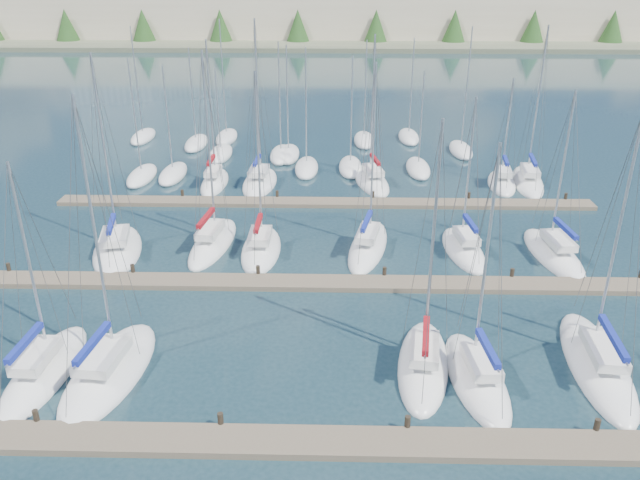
{
  "coord_description": "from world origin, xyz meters",
  "views": [
    {
      "loc": [
        0.78,
        -18.14,
        18.54
      ],
      "look_at": [
        0.0,
        14.0,
        4.0
      ],
      "focal_mm": 35.0,
      "sensor_mm": 36.0,
      "label": 1
    }
  ],
  "objects_px": {
    "sailboat_c": "(110,371)",
    "sailboat_k": "(368,246)",
    "sailboat_q": "(502,183)",
    "sailboat_l": "(463,249)",
    "sailboat_m": "(553,254)",
    "sailboat_j": "(261,249)",
    "sailboat_o": "(260,182)",
    "sailboat_h": "(117,249)",
    "sailboat_e": "(476,377)",
    "sailboat_i": "(213,243)",
    "sailboat_r": "(528,181)",
    "sailboat_p": "(372,181)",
    "sailboat_f": "(597,364)",
    "sailboat_b": "(44,371)",
    "sailboat_n": "(215,182)",
    "sailboat_d": "(423,364)"
  },
  "relations": [
    {
      "from": "sailboat_n",
      "to": "sailboat_j",
      "type": "xyz_separation_m",
      "value": [
        5.75,
        -13.99,
        -0.02
      ]
    },
    {
      "from": "sailboat_m",
      "to": "sailboat_q",
      "type": "bearing_deg",
      "value": 84.82
    },
    {
      "from": "sailboat_h",
      "to": "sailboat_r",
      "type": "bearing_deg",
      "value": 12.81
    },
    {
      "from": "sailboat_i",
      "to": "sailboat_m",
      "type": "bearing_deg",
      "value": 3.32
    },
    {
      "from": "sailboat_r",
      "to": "sailboat_k",
      "type": "relative_size",
      "value": 1.07
    },
    {
      "from": "sailboat_b",
      "to": "sailboat_r",
      "type": "xyz_separation_m",
      "value": [
        31.57,
        29.21,
        0.01
      ]
    },
    {
      "from": "sailboat_b",
      "to": "sailboat_n",
      "type": "xyz_separation_m",
      "value": [
        3.29,
        28.25,
        0.03
      ]
    },
    {
      "from": "sailboat_q",
      "to": "sailboat_r",
      "type": "bearing_deg",
      "value": 19.13
    },
    {
      "from": "sailboat_q",
      "to": "sailboat_h",
      "type": "bearing_deg",
      "value": -146.07
    },
    {
      "from": "sailboat_r",
      "to": "sailboat_d",
      "type": "xyz_separation_m",
      "value": [
        -13.0,
        -28.2,
        -0.0
      ]
    },
    {
      "from": "sailboat_o",
      "to": "sailboat_i",
      "type": "bearing_deg",
      "value": -95.59
    },
    {
      "from": "sailboat_q",
      "to": "sailboat_r",
      "type": "distance_m",
      "value": 2.52
    },
    {
      "from": "sailboat_r",
      "to": "sailboat_m",
      "type": "relative_size",
      "value": 1.21
    },
    {
      "from": "sailboat_h",
      "to": "sailboat_l",
      "type": "distance_m",
      "value": 23.99
    },
    {
      "from": "sailboat_f",
      "to": "sailboat_q",
      "type": "bearing_deg",
      "value": 91.05
    },
    {
      "from": "sailboat_k",
      "to": "sailboat_e",
      "type": "xyz_separation_m",
      "value": [
        4.52,
        -14.91,
        -0.0
      ]
    },
    {
      "from": "sailboat_c",
      "to": "sailboat_d",
      "type": "bearing_deg",
      "value": 9.4
    },
    {
      "from": "sailboat_r",
      "to": "sailboat_e",
      "type": "height_order",
      "value": "sailboat_r"
    },
    {
      "from": "sailboat_r",
      "to": "sailboat_p",
      "type": "bearing_deg",
      "value": -170.54
    },
    {
      "from": "sailboat_j",
      "to": "sailboat_o",
      "type": "xyz_separation_m",
      "value": [
        -1.69,
        14.18,
        0.01
      ]
    },
    {
      "from": "sailboat_o",
      "to": "sailboat_l",
      "type": "bearing_deg",
      "value": -39.13
    },
    {
      "from": "sailboat_q",
      "to": "sailboat_l",
      "type": "height_order",
      "value": "sailboat_l"
    },
    {
      "from": "sailboat_i",
      "to": "sailboat_j",
      "type": "bearing_deg",
      "value": -9.01
    },
    {
      "from": "sailboat_m",
      "to": "sailboat_p",
      "type": "bearing_deg",
      "value": 122.81
    },
    {
      "from": "sailboat_i",
      "to": "sailboat_e",
      "type": "xyz_separation_m",
      "value": [
        15.49,
        -15.22,
        -0.01
      ]
    },
    {
      "from": "sailboat_i",
      "to": "sailboat_k",
      "type": "distance_m",
      "value": 10.98
    },
    {
      "from": "sailboat_p",
      "to": "sailboat_f",
      "type": "height_order",
      "value": "sailboat_f"
    },
    {
      "from": "sailboat_b",
      "to": "sailboat_l",
      "type": "xyz_separation_m",
      "value": [
        23.07,
        14.54,
        0.01
      ]
    },
    {
      "from": "sailboat_q",
      "to": "sailboat_o",
      "type": "xyz_separation_m",
      "value": [
        -21.74,
        -0.28,
        0.01
      ]
    },
    {
      "from": "sailboat_h",
      "to": "sailboat_p",
      "type": "xyz_separation_m",
      "value": [
        18.37,
        14.94,
        0.01
      ]
    },
    {
      "from": "sailboat_k",
      "to": "sailboat_f",
      "type": "relative_size",
      "value": 0.98
    },
    {
      "from": "sailboat_e",
      "to": "sailboat_c",
      "type": "bearing_deg",
      "value": 175.09
    },
    {
      "from": "sailboat_j",
      "to": "sailboat_c",
      "type": "height_order",
      "value": "sailboat_c"
    },
    {
      "from": "sailboat_c",
      "to": "sailboat_h",
      "type": "bearing_deg",
      "value": 112.49
    },
    {
      "from": "sailboat_n",
      "to": "sailboat_q",
      "type": "bearing_deg",
      "value": 1.1
    },
    {
      "from": "sailboat_q",
      "to": "sailboat_e",
      "type": "xyz_separation_m",
      "value": [
        -8.1,
        -28.7,
        0.01
      ]
    },
    {
      "from": "sailboat_h",
      "to": "sailboat_e",
      "type": "height_order",
      "value": "sailboat_h"
    },
    {
      "from": "sailboat_r",
      "to": "sailboat_k",
      "type": "height_order",
      "value": "sailboat_r"
    },
    {
      "from": "sailboat_d",
      "to": "sailboat_c",
      "type": "bearing_deg",
      "value": -167.98
    },
    {
      "from": "sailboat_p",
      "to": "sailboat_q",
      "type": "bearing_deg",
      "value": -10.5
    },
    {
      "from": "sailboat_r",
      "to": "sailboat_j",
      "type": "distance_m",
      "value": 27.04
    },
    {
      "from": "sailboat_c",
      "to": "sailboat_k",
      "type": "bearing_deg",
      "value": 54.13
    },
    {
      "from": "sailboat_h",
      "to": "sailboat_r",
      "type": "height_order",
      "value": "sailboat_r"
    },
    {
      "from": "sailboat_f",
      "to": "sailboat_e",
      "type": "bearing_deg",
      "value": -163.43
    },
    {
      "from": "sailboat_m",
      "to": "sailboat_d",
      "type": "height_order",
      "value": "sailboat_d"
    },
    {
      "from": "sailboat_i",
      "to": "sailboat_q",
      "type": "height_order",
      "value": "sailboat_i"
    },
    {
      "from": "sailboat_p",
      "to": "sailboat_q",
      "type": "xyz_separation_m",
      "value": [
        11.64,
        -0.19,
        -0.01
      ]
    },
    {
      "from": "sailboat_c",
      "to": "sailboat_m",
      "type": "bearing_deg",
      "value": 34.22
    },
    {
      "from": "sailboat_b",
      "to": "sailboat_m",
      "type": "distance_m",
      "value": 32.26
    },
    {
      "from": "sailboat_n",
      "to": "sailboat_c",
      "type": "distance_m",
      "value": 28.15
    }
  ]
}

